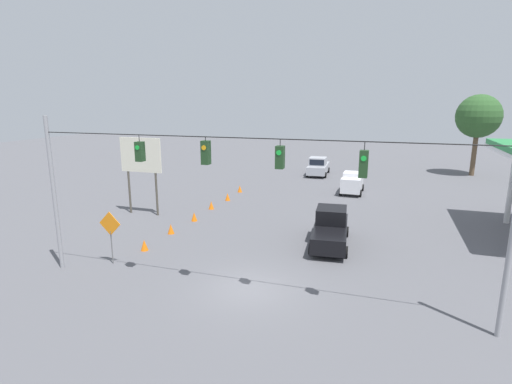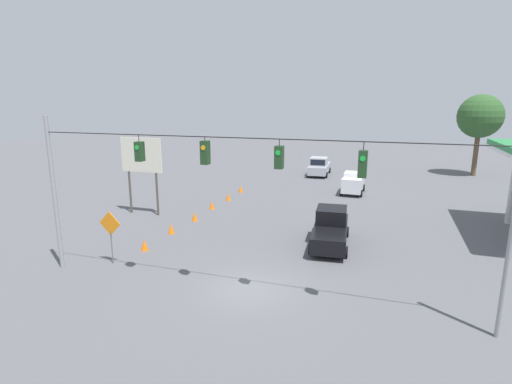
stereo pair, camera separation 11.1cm
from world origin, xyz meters
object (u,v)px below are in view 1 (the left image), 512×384
at_px(traffic_cone_fourth, 211,205).
at_px(pickup_truck_silver_withflow_deep, 318,167).
at_px(traffic_cone_third, 194,217).
at_px(overhead_signal_span, 243,188).
at_px(traffic_cone_nearest, 144,245).
at_px(traffic_cone_farthest, 240,189).
at_px(sedan_white_oncoming_deep, 352,182).
at_px(work_zone_sign, 110,228).
at_px(roadside_billboard, 141,160).
at_px(traffic_cone_fifth, 228,197).
at_px(pickup_truck_black_crossing_near, 331,228).
at_px(tree_horizon_left, 479,117).
at_px(traffic_cone_second, 171,229).

bearing_deg(traffic_cone_fourth, pickup_truck_silver_withflow_deep, -107.70).
bearing_deg(traffic_cone_third, pickup_truck_silver_withflow_deep, -104.61).
relative_size(overhead_signal_span, traffic_cone_nearest, 31.07).
height_order(traffic_cone_fourth, traffic_cone_farthest, same).
bearing_deg(traffic_cone_third, sedan_white_oncoming_deep, -128.44).
xyz_separation_m(traffic_cone_third, work_zone_sign, (0.61, 8.26, 1.67)).
xyz_separation_m(roadside_billboard, work_zone_sign, (-3.84, 8.73, -2.11)).
bearing_deg(work_zone_sign, traffic_cone_fifth, -92.45).
distance_m(pickup_truck_black_crossing_near, tree_horizon_left, 30.93).
xyz_separation_m(overhead_signal_span, traffic_cone_nearest, (7.31, -3.43, -4.58)).
bearing_deg(traffic_cone_third, work_zone_sign, 85.77).
relative_size(sedan_white_oncoming_deep, pickup_truck_black_crossing_near, 0.71).
distance_m(overhead_signal_span, traffic_cone_third, 12.79).
bearing_deg(traffic_cone_farthest, pickup_truck_silver_withflow_deep, -116.39).
xyz_separation_m(traffic_cone_fourth, work_zone_sign, (0.45, 11.56, 1.67)).
xyz_separation_m(overhead_signal_span, traffic_cone_fifth, (7.19, -15.84, -4.58)).
relative_size(sedan_white_oncoming_deep, tree_horizon_left, 0.44).
bearing_deg(pickup_truck_black_crossing_near, traffic_cone_second, 7.23).
height_order(pickup_truck_silver_withflow_deep, pickup_truck_black_crossing_near, same).
bearing_deg(tree_horizon_left, traffic_cone_fifth, 41.50).
xyz_separation_m(pickup_truck_silver_withflow_deep, traffic_cone_nearest, (5.53, 26.89, -0.65)).
xyz_separation_m(pickup_truck_silver_withflow_deep, roadside_billboard, (9.87, 20.31, 3.12)).
height_order(traffic_cone_fourth, traffic_cone_fifth, same).
xyz_separation_m(pickup_truck_silver_withflow_deep, traffic_cone_third, (5.42, 20.79, -0.65)).
distance_m(traffic_cone_nearest, work_zone_sign, 2.77).
relative_size(traffic_cone_third, work_zone_sign, 0.23).
relative_size(sedan_white_oncoming_deep, roadside_billboard, 0.69).
xyz_separation_m(traffic_cone_fourth, traffic_cone_fifth, (-0.17, -3.01, 0.00)).
bearing_deg(overhead_signal_span, pickup_truck_silver_withflow_deep, -86.63).
bearing_deg(traffic_cone_second, roadside_billboard, -39.01).
bearing_deg(pickup_truck_silver_withflow_deep, overhead_signal_span, 93.37).
bearing_deg(pickup_truck_black_crossing_near, traffic_cone_fifth, -39.15).
height_order(sedan_white_oncoming_deep, traffic_cone_third, sedan_white_oncoming_deep).
xyz_separation_m(traffic_cone_fifth, roadside_billboard, (4.47, 5.84, 3.78)).
distance_m(traffic_cone_fourth, work_zone_sign, 11.69).
height_order(traffic_cone_nearest, traffic_cone_farthest, same).
bearing_deg(overhead_signal_span, traffic_cone_nearest, -25.10).
bearing_deg(traffic_cone_farthest, traffic_cone_fifth, 91.96).
bearing_deg(pickup_truck_silver_withflow_deep, traffic_cone_farthest, 63.61).
relative_size(traffic_cone_second, tree_horizon_left, 0.07).
bearing_deg(traffic_cone_nearest, roadside_billboard, -56.54).
bearing_deg(work_zone_sign, traffic_cone_second, -94.83).
bearing_deg(traffic_cone_fourth, traffic_cone_farthest, -90.53).
xyz_separation_m(traffic_cone_fifth, tree_horizon_left, (-22.28, -19.71, 6.34)).
distance_m(overhead_signal_span, tree_horizon_left, 38.66).
bearing_deg(tree_horizon_left, sedan_white_oncoming_deep, 47.54).
bearing_deg(traffic_cone_fourth, traffic_cone_second, 89.95).
xyz_separation_m(traffic_cone_farthest, tree_horizon_left, (-22.40, -16.37, 6.34)).
xyz_separation_m(traffic_cone_nearest, tree_horizon_left, (-22.40, -32.13, 6.34)).
relative_size(pickup_truck_black_crossing_near, traffic_cone_nearest, 8.78).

